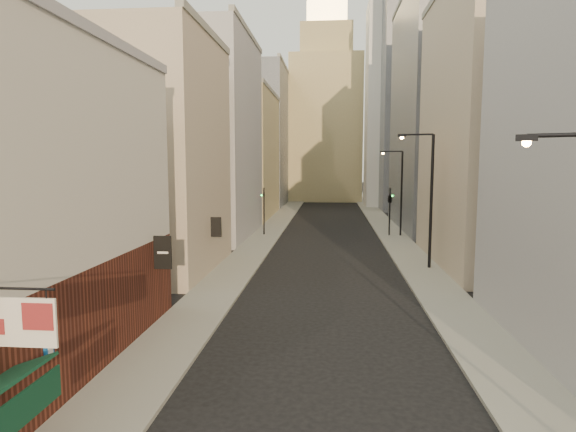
# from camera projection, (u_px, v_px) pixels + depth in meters

# --- Properties ---
(sidewalk_left) EXTENTS (3.00, 140.00, 0.15)m
(sidewalk_left) POSITION_uv_depth(u_px,v_px,m) (279.00, 221.00, 62.34)
(sidewalk_left) COLOR gray
(sidewalk_left) RESTS_ON ground
(sidewalk_right) EXTENTS (3.00, 140.00, 0.15)m
(sidewalk_right) POSITION_uv_depth(u_px,v_px,m) (381.00, 222.00, 61.19)
(sidewalk_right) COLOR gray
(sidewalk_right) RESTS_ON ground
(near_building_left) EXTENTS (8.30, 23.04, 12.30)m
(near_building_left) POSITION_uv_depth(u_px,v_px,m) (6.00, 209.00, 16.55)
(near_building_left) COLOR #552419
(near_building_left) RESTS_ON ground
(left_bldg_beige) EXTENTS (8.00, 12.00, 16.00)m
(left_bldg_beige) POSITION_uv_depth(u_px,v_px,m) (155.00, 157.00, 33.24)
(left_bldg_beige) COLOR tan
(left_bldg_beige) RESTS_ON ground
(left_bldg_grey) EXTENTS (8.00, 16.00, 20.00)m
(left_bldg_grey) POSITION_uv_depth(u_px,v_px,m) (212.00, 139.00, 48.86)
(left_bldg_grey) COLOR #A09FA5
(left_bldg_grey) RESTS_ON ground
(left_bldg_tan) EXTENTS (8.00, 18.00, 17.00)m
(left_bldg_tan) POSITION_uv_depth(u_px,v_px,m) (244.00, 156.00, 66.84)
(left_bldg_tan) COLOR tan
(left_bldg_tan) RESTS_ON ground
(left_bldg_wingrid) EXTENTS (8.00, 20.00, 24.00)m
(left_bldg_wingrid) POSITION_uv_depth(u_px,v_px,m) (264.00, 138.00, 86.25)
(left_bldg_wingrid) COLOR gray
(left_bldg_wingrid) RESTS_ON ground
(right_bldg_beige) EXTENTS (8.00, 16.00, 20.00)m
(right_bldg_beige) POSITION_uv_depth(u_px,v_px,m) (495.00, 129.00, 34.85)
(right_bldg_beige) COLOR tan
(right_bldg_beige) RESTS_ON ground
(right_bldg_wingrid) EXTENTS (8.00, 20.00, 26.00)m
(right_bldg_wingrid) POSITION_uv_depth(u_px,v_px,m) (437.00, 114.00, 54.31)
(right_bldg_wingrid) COLOR gray
(right_bldg_wingrid) RESTS_ON ground
(highrise) EXTENTS (21.00, 23.00, 51.20)m
(highrise) POSITION_uv_depth(u_px,v_px,m) (440.00, 53.00, 80.08)
(highrise) COLOR gray
(highrise) RESTS_ON ground
(clock_tower) EXTENTS (14.00, 14.00, 44.90)m
(clock_tower) POSITION_uv_depth(u_px,v_px,m) (326.00, 112.00, 96.52)
(clock_tower) COLOR tan
(clock_tower) RESTS_ON ground
(white_tower) EXTENTS (8.00, 8.00, 41.50)m
(white_tower) POSITION_uv_depth(u_px,v_px,m) (390.00, 97.00, 81.58)
(white_tower) COLOR silver
(white_tower) RESTS_ON ground
(streetlamp_mid) EXTENTS (2.51, 0.56, 9.59)m
(streetlamp_mid) POSITION_uv_depth(u_px,v_px,m) (428.00, 193.00, 33.72)
(streetlamp_mid) COLOR black
(streetlamp_mid) RESTS_ON ground
(streetlamp_far) EXTENTS (2.29, 0.51, 8.76)m
(streetlamp_far) POSITION_uv_depth(u_px,v_px,m) (399.00, 188.00, 48.84)
(streetlamp_far) COLOR black
(streetlamp_far) RESTS_ON ground
(traffic_light_left) EXTENTS (0.61, 0.56, 5.00)m
(traffic_light_left) POSITION_uv_depth(u_px,v_px,m) (264.00, 201.00, 49.64)
(traffic_light_left) COLOR black
(traffic_light_left) RESTS_ON ground
(traffic_light_right) EXTENTS (0.80, 0.80, 5.00)m
(traffic_light_right) POSITION_uv_depth(u_px,v_px,m) (390.00, 199.00, 49.06)
(traffic_light_right) COLOR black
(traffic_light_right) RESTS_ON ground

